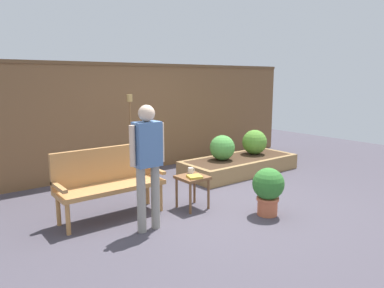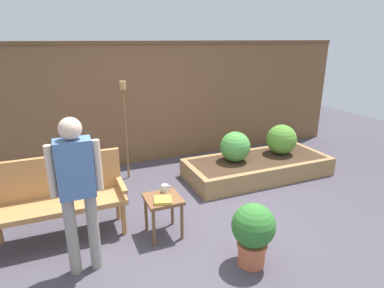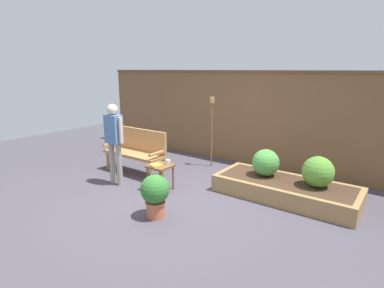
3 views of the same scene
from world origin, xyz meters
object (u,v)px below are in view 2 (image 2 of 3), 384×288
at_px(book_on_table, 163,200).
at_px(shrub_far_corner, 281,139).
at_px(tiki_torch, 125,113).
at_px(side_table, 163,204).
at_px(garden_bench, 58,192).
at_px(potted_boxwood, 253,231).
at_px(cup_on_table, 165,188).
at_px(shrub_near_bench, 235,147).
at_px(person_by_bench, 77,184).

height_order(book_on_table, shrub_far_corner, shrub_far_corner).
bearing_deg(tiki_torch, side_table, -88.90).
xyz_separation_m(garden_bench, potted_boxwood, (1.75, -1.31, -0.16)).
xyz_separation_m(cup_on_table, shrub_far_corner, (2.40, 0.96, 0.03)).
relative_size(garden_bench, shrub_near_bench, 2.96).
bearing_deg(book_on_table, shrub_near_bench, 53.13).
xyz_separation_m(side_table, shrub_near_bench, (1.57, 1.09, 0.15)).
height_order(side_table, person_by_bench, person_by_bench).
distance_m(book_on_table, shrub_near_bench, 1.99).
xyz_separation_m(book_on_table, person_by_bench, (-0.87, -0.19, 0.44)).
relative_size(tiki_torch, person_by_bench, 1.02).
bearing_deg(book_on_table, garden_bench, 169.08).
xyz_separation_m(cup_on_table, tiki_torch, (-0.10, 1.64, 0.57)).
bearing_deg(side_table, shrub_far_corner, 23.81).
relative_size(side_table, person_by_bench, 0.31).
relative_size(shrub_far_corner, tiki_torch, 0.32).
bearing_deg(garden_bench, person_by_bench, -75.92).
distance_m(book_on_table, potted_boxwood, 1.03).
bearing_deg(shrub_near_bench, person_by_bench, -150.96).
bearing_deg(shrub_near_bench, shrub_far_corner, 0.00).
xyz_separation_m(garden_bench, tiki_torch, (1.05, 1.31, 0.55)).
bearing_deg(book_on_table, shrub_far_corner, 41.93).
relative_size(garden_bench, potted_boxwood, 2.16).
bearing_deg(person_by_bench, garden_bench, 104.08).
height_order(cup_on_table, shrub_far_corner, shrub_far_corner).
height_order(cup_on_table, book_on_table, cup_on_table).
bearing_deg(cup_on_table, potted_boxwood, -58.94).
distance_m(cup_on_table, potted_boxwood, 1.15).
distance_m(shrub_near_bench, shrub_far_corner, 0.90).
bearing_deg(shrub_far_corner, tiki_torch, 164.73).
relative_size(garden_bench, shrub_far_corner, 2.82).
height_order(book_on_table, person_by_bench, person_by_bench).
xyz_separation_m(potted_boxwood, person_by_bench, (-1.56, 0.57, 0.55)).
bearing_deg(shrub_near_bench, garden_bench, -166.71).
distance_m(book_on_table, tiki_torch, 1.96).
xyz_separation_m(book_on_table, shrub_near_bench, (1.60, 1.18, 0.05)).
relative_size(shrub_near_bench, tiki_torch, 0.31).
height_order(garden_bench, side_table, garden_bench).
bearing_deg(cup_on_table, person_by_bench, -156.98).
distance_m(garden_bench, cup_on_table, 1.20).
height_order(garden_bench, person_by_bench, person_by_bench).
relative_size(shrub_far_corner, person_by_bench, 0.33).
bearing_deg(cup_on_table, shrub_far_corner, 21.74).
height_order(shrub_far_corner, person_by_bench, person_by_bench).
distance_m(side_table, cup_on_table, 0.20).
bearing_deg(shrub_near_bench, tiki_torch, 156.88).
bearing_deg(shrub_far_corner, potted_boxwood, -133.15).
bearing_deg(side_table, garden_bench, 156.87).
bearing_deg(shrub_near_bench, book_on_table, -143.56).
bearing_deg(person_by_bench, shrub_near_bench, 29.04).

